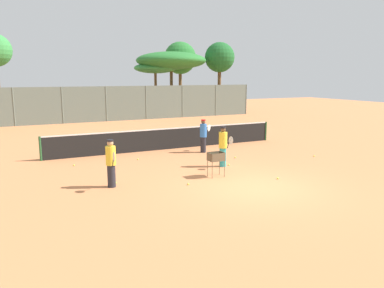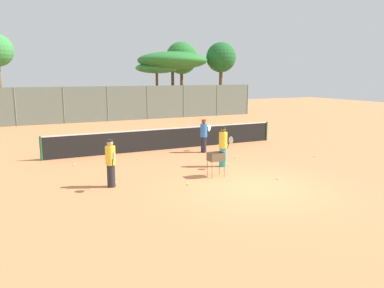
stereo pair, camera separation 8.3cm
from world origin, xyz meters
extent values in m
plane|color=#D37F4C|center=(0.00, 0.00, 0.00)|extent=(80.00, 80.00, 0.00)
cylinder|color=#26592D|center=(-6.00, 7.39, 0.54)|extent=(0.10, 0.10, 1.07)
cylinder|color=#26592D|center=(6.00, 7.39, 0.54)|extent=(0.10, 0.10, 1.07)
cube|color=black|center=(0.00, 7.39, 0.51)|extent=(12.00, 0.01, 1.01)
cube|color=white|center=(0.00, 7.39, 1.04)|extent=(12.00, 0.02, 0.06)
cylinder|color=slate|center=(-6.75, 20.41, 1.41)|extent=(0.08, 0.08, 2.82)
cylinder|color=slate|center=(-3.37, 20.41, 1.41)|extent=(0.08, 0.08, 2.82)
cylinder|color=slate|center=(0.00, 20.41, 1.41)|extent=(0.08, 0.08, 2.82)
cylinder|color=slate|center=(3.37, 20.41, 1.41)|extent=(0.08, 0.08, 2.82)
cylinder|color=slate|center=(6.75, 20.41, 1.41)|extent=(0.08, 0.08, 2.82)
cylinder|color=slate|center=(10.12, 20.41, 1.41)|extent=(0.08, 0.08, 2.82)
cylinder|color=slate|center=(13.50, 20.41, 1.41)|extent=(0.08, 0.08, 2.82)
cube|color=slate|center=(0.00, 20.41, 1.41)|extent=(27.00, 0.01, 2.82)
cylinder|color=brown|center=(9.26, 26.40, 2.24)|extent=(0.32, 0.32, 4.47)
sphere|color=#28722D|center=(9.26, 26.40, 5.46)|extent=(3.31, 3.31, 3.31)
cylinder|color=brown|center=(5.72, 24.30, 1.93)|extent=(0.25, 0.25, 3.87)
ellipsoid|color=#388E42|center=(5.72, 24.30, 4.37)|extent=(4.03, 4.03, 1.01)
cylinder|color=brown|center=(12.03, 23.05, 2.28)|extent=(0.34, 0.34, 4.56)
sphere|color=#1E6028|center=(12.03, 23.05, 5.44)|extent=(2.94, 2.94, 2.94)
cylinder|color=brown|center=(7.06, 23.61, 2.12)|extent=(0.29, 0.29, 4.24)
ellipsoid|color=#28722D|center=(7.06, 23.61, 5.06)|extent=(6.61, 6.61, 1.65)
cylinder|color=brown|center=(-7.67, 22.08, 2.39)|extent=(0.31, 0.31, 4.78)
cylinder|color=#26262D|center=(-4.21, 2.19, 0.38)|extent=(0.27, 0.27, 0.75)
cylinder|color=yellow|center=(-4.21, 2.19, 1.06)|extent=(0.33, 0.33, 0.63)
sphere|color=tan|center=(-4.21, 2.19, 1.48)|extent=(0.20, 0.20, 0.20)
cylinder|color=black|center=(-4.21, 2.19, 1.57)|extent=(0.21, 0.21, 0.05)
cylinder|color=black|center=(-4.23, 1.85, 0.91)|extent=(0.04, 0.15, 0.27)
ellipsoid|color=silver|center=(-4.24, 1.68, 1.13)|extent=(0.05, 0.40, 0.43)
cylinder|color=teal|center=(0.56, 3.04, 0.39)|extent=(0.27, 0.27, 0.77)
cylinder|color=yellow|center=(0.56, 3.04, 1.09)|extent=(0.34, 0.34, 0.64)
sphere|color=brown|center=(0.56, 3.04, 1.52)|extent=(0.21, 0.21, 0.21)
cylinder|color=black|center=(0.56, 3.04, 1.60)|extent=(0.22, 0.22, 0.05)
cylinder|color=black|center=(0.59, 2.69, 0.93)|extent=(0.04, 0.15, 0.27)
ellipsoid|color=silver|center=(0.61, 2.52, 1.15)|extent=(0.06, 0.40, 0.43)
cylinder|color=#26262D|center=(1.18, 5.92, 0.38)|extent=(0.27, 0.27, 0.75)
cylinder|color=blue|center=(1.18, 5.92, 1.06)|extent=(0.33, 0.33, 0.63)
sphere|color=brown|center=(1.18, 5.92, 1.48)|extent=(0.20, 0.20, 0.20)
cylinder|color=red|center=(1.18, 5.92, 1.56)|extent=(0.21, 0.21, 0.05)
cylinder|color=black|center=(1.48, 6.09, 0.91)|extent=(0.14, 0.10, 0.27)
ellipsoid|color=silver|center=(1.63, 6.18, 1.13)|extent=(0.36, 0.22, 0.43)
cylinder|color=brown|center=(-0.73, 1.60, 0.30)|extent=(0.02, 0.02, 0.61)
cylinder|color=brown|center=(-0.22, 1.60, 0.30)|extent=(0.02, 0.02, 0.61)
cylinder|color=brown|center=(-0.73, 1.96, 0.30)|extent=(0.02, 0.02, 0.61)
cylinder|color=brown|center=(-0.22, 1.96, 0.30)|extent=(0.02, 0.02, 0.61)
cube|color=brown|center=(-0.48, 1.78, 0.61)|extent=(0.55, 0.40, 0.01)
cube|color=brown|center=(-0.48, 1.58, 0.76)|extent=(0.55, 0.01, 0.30)
cube|color=brown|center=(-0.48, 1.98, 0.76)|extent=(0.55, 0.01, 0.30)
cube|color=brown|center=(-0.75, 1.78, 0.76)|extent=(0.01, 0.40, 0.30)
cube|color=brown|center=(-0.20, 1.78, 0.76)|extent=(0.01, 0.40, 0.30)
sphere|color=#D1E54C|center=(-0.47, 1.90, 0.65)|extent=(0.07, 0.07, 0.07)
sphere|color=#D1E54C|center=(-0.53, 1.73, 0.65)|extent=(0.07, 0.07, 0.07)
sphere|color=#D1E54C|center=(-0.52, 1.91, 0.65)|extent=(0.07, 0.07, 0.07)
sphere|color=#D1E54C|center=(-0.53, 1.65, 0.70)|extent=(0.07, 0.07, 0.07)
sphere|color=#D1E54C|center=(-0.35, 1.67, 0.70)|extent=(0.07, 0.07, 0.07)
sphere|color=#D1E54C|center=(-0.52, 1.69, 0.65)|extent=(0.07, 0.07, 0.07)
sphere|color=#D1E54C|center=(-0.69, 1.84, 0.70)|extent=(0.07, 0.07, 0.07)
sphere|color=#D1E54C|center=(-0.33, 1.68, 0.65)|extent=(0.07, 0.07, 0.07)
sphere|color=#D1E54C|center=(-0.55, 1.78, 0.65)|extent=(0.07, 0.07, 0.07)
sphere|color=#D1E54C|center=(-0.68, 1.93, 0.70)|extent=(0.07, 0.07, 0.07)
sphere|color=#D1E54C|center=(-0.45, 1.93, 0.70)|extent=(0.07, 0.07, 0.07)
sphere|color=#D1E54C|center=(-0.50, 1.88, 0.70)|extent=(0.07, 0.07, 0.07)
sphere|color=#D1E54C|center=(-0.59, 1.78, 0.70)|extent=(0.07, 0.07, 0.07)
sphere|color=#D1E54C|center=(1.35, 0.53, 0.03)|extent=(0.07, 0.07, 0.07)
sphere|color=#D1E54C|center=(-1.84, 1.27, 0.03)|extent=(0.07, 0.07, 0.07)
sphere|color=#D1E54C|center=(5.28, 2.82, 0.03)|extent=(0.07, 0.07, 0.07)
sphere|color=#D1E54C|center=(1.88, 4.15, 0.03)|extent=(0.07, 0.07, 0.07)
sphere|color=#D1E54C|center=(-2.17, 5.71, 0.03)|extent=(0.07, 0.07, 0.07)
sphere|color=#D1E54C|center=(-4.87, 5.78, 0.03)|extent=(0.07, 0.07, 0.07)
sphere|color=#D1E54C|center=(0.87, 3.05, 0.03)|extent=(0.07, 0.07, 0.07)
sphere|color=#D1E54C|center=(0.92, 3.39, 0.03)|extent=(0.07, 0.07, 0.07)
sphere|color=#D1E54C|center=(-4.00, 2.52, 0.03)|extent=(0.07, 0.07, 0.07)
cube|color=white|center=(-0.71, 23.16, 0.45)|extent=(4.20, 1.70, 0.90)
cube|color=#33383D|center=(-0.91, 23.16, 1.25)|extent=(2.20, 1.50, 0.70)
camera|label=1|loc=(-7.09, -9.72, 3.63)|focal=35.00mm
camera|label=2|loc=(-7.01, -9.75, 3.63)|focal=35.00mm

